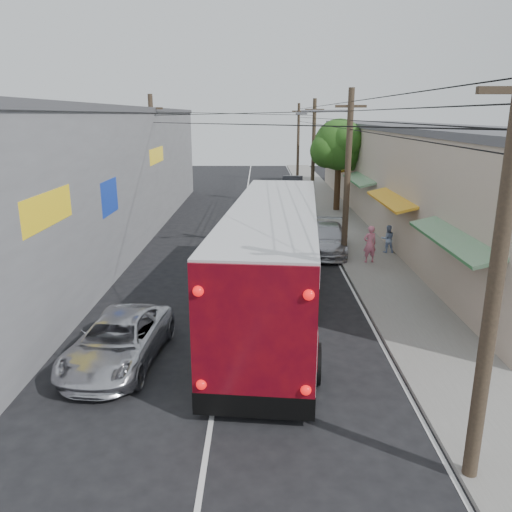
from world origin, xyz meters
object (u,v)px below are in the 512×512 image
at_px(parked_suv, 327,239).
at_px(pedestrian_far, 388,239).
at_px(parked_car_mid, 298,207).
at_px(coach_bus, 274,258).
at_px(pedestrian_near, 370,244).
at_px(parked_car_far, 292,186).
at_px(jeepney, 118,341).

distance_m(parked_suv, pedestrian_far, 3.02).
relative_size(parked_suv, parked_car_mid, 1.16).
bearing_deg(coach_bus, pedestrian_far, 57.63).
relative_size(coach_bus, parked_car_mid, 3.19).
relative_size(parked_suv, pedestrian_near, 2.84).
height_order(coach_bus, parked_car_far, coach_bus).
height_order(jeepney, parked_car_mid, parked_car_mid).
bearing_deg(parked_car_mid, parked_suv, -85.76).
relative_size(jeepney, pedestrian_near, 2.72).
xyz_separation_m(parked_car_mid, pedestrian_far, (3.80, -9.43, 0.09)).
bearing_deg(parked_car_far, jeepney, -97.17).
bearing_deg(parked_car_mid, parked_car_far, 87.75).
height_order(coach_bus, pedestrian_near, coach_bus).
bearing_deg(coach_bus, parked_car_far, 90.24).
bearing_deg(coach_bus, parked_suv, 75.13).
bearing_deg(jeepney, pedestrian_far, 52.98).
bearing_deg(jeepney, parked_suv, 63.07).
bearing_deg(parked_suv, jeepney, -114.56).
height_order(coach_bus, jeepney, coach_bus).
relative_size(parked_car_mid, pedestrian_near, 2.45).
bearing_deg(parked_car_far, coach_bus, -89.65).
bearing_deg(jeepney, pedestrian_near, 51.99).
height_order(jeepney, pedestrian_far, pedestrian_far).
height_order(parked_suv, parked_car_far, parked_car_far).
bearing_deg(parked_suv, parked_car_far, 99.31).
bearing_deg(parked_car_far, parked_suv, -82.85).
height_order(coach_bus, parked_car_mid, coach_bus).
distance_m(parked_suv, parked_car_far, 18.97).
relative_size(jeepney, parked_suv, 0.96).
bearing_deg(jeepney, parked_car_mid, 77.60).
distance_m(parked_car_mid, pedestrian_near, 11.47).
bearing_deg(parked_suv, parked_car_mid, 102.69).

